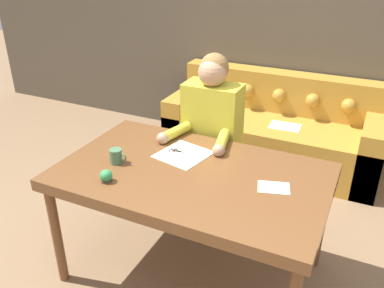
{
  "coord_description": "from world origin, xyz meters",
  "views": [
    {
      "loc": [
        0.74,
        -1.7,
        1.96
      ],
      "look_at": [
        -0.21,
        0.28,
        0.86
      ],
      "focal_mm": 38.0,
      "sensor_mm": 36.0,
      "label": 1
    }
  ],
  "objects_px": {
    "couch": "(273,131)",
    "pin_cushion": "(106,176)",
    "dining_table": "(192,182)",
    "mug": "(116,156)",
    "person": "(211,142)",
    "scissors": "(178,151)"
  },
  "relations": [
    {
      "from": "scissors",
      "to": "dining_table",
      "type": "bearing_deg",
      "value": -45.24
    },
    {
      "from": "couch",
      "to": "person",
      "type": "xyz_separation_m",
      "value": [
        -0.18,
        -1.14,
        0.35
      ]
    },
    {
      "from": "couch",
      "to": "pin_cushion",
      "type": "bearing_deg",
      "value": -101.63
    },
    {
      "from": "couch",
      "to": "pin_cushion",
      "type": "relative_size",
      "value": 27.9
    },
    {
      "from": "couch",
      "to": "dining_table",
      "type": "bearing_deg",
      "value": -91.37
    },
    {
      "from": "dining_table",
      "to": "person",
      "type": "bearing_deg",
      "value": 102.32
    },
    {
      "from": "scissors",
      "to": "mug",
      "type": "bearing_deg",
      "value": -133.08
    },
    {
      "from": "person",
      "to": "scissors",
      "type": "bearing_deg",
      "value": -96.87
    },
    {
      "from": "dining_table",
      "to": "couch",
      "type": "xyz_separation_m",
      "value": [
        0.04,
        1.75,
        -0.39
      ]
    },
    {
      "from": "person",
      "to": "scissors",
      "type": "relative_size",
      "value": 6.73
    },
    {
      "from": "dining_table",
      "to": "mug",
      "type": "xyz_separation_m",
      "value": [
        -0.45,
        -0.1,
        0.11
      ]
    },
    {
      "from": "dining_table",
      "to": "couch",
      "type": "relative_size",
      "value": 0.78
    },
    {
      "from": "dining_table",
      "to": "person",
      "type": "height_order",
      "value": "person"
    },
    {
      "from": "person",
      "to": "pin_cushion",
      "type": "xyz_separation_m",
      "value": [
        -0.25,
        -0.91,
        0.14
      ]
    },
    {
      "from": "person",
      "to": "pin_cushion",
      "type": "height_order",
      "value": "person"
    },
    {
      "from": "person",
      "to": "pin_cushion",
      "type": "bearing_deg",
      "value": -105.19
    },
    {
      "from": "dining_table",
      "to": "mug",
      "type": "relative_size",
      "value": 13.79
    },
    {
      "from": "person",
      "to": "mug",
      "type": "relative_size",
      "value": 11.52
    },
    {
      "from": "scissors",
      "to": "person",
      "type": "bearing_deg",
      "value": 83.13
    },
    {
      "from": "couch",
      "to": "scissors",
      "type": "distance_m",
      "value": 1.65
    },
    {
      "from": "couch",
      "to": "pin_cushion",
      "type": "xyz_separation_m",
      "value": [
        -0.42,
        -2.05,
        0.49
      ]
    },
    {
      "from": "person",
      "to": "couch",
      "type": "bearing_deg",
      "value": 81.28
    }
  ]
}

